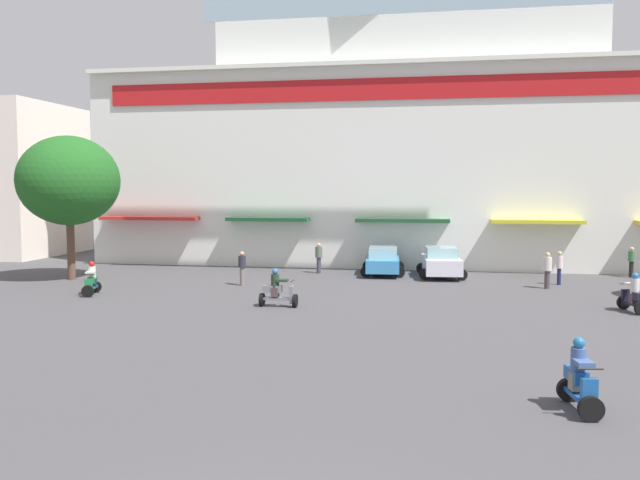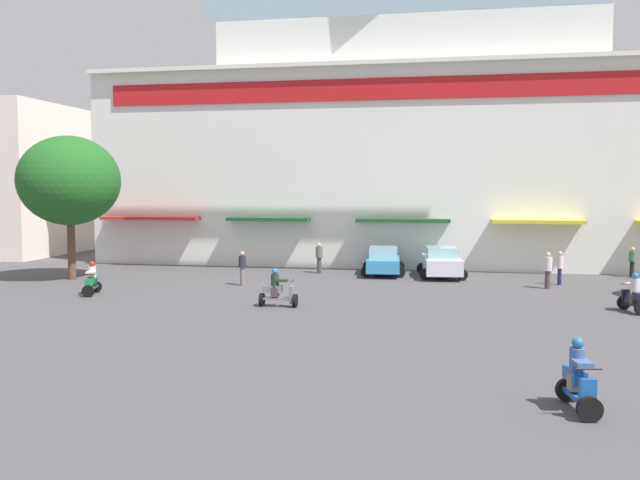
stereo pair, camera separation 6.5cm
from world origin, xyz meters
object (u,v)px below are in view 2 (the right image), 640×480
pedestrian_3 (242,266)px  scooter_rider_4 (92,281)px  pedestrian_0 (319,256)px  pedestrian_4 (632,260)px  scooter_rider_6 (578,381)px  parked_car_1 (441,262)px  scooter_rider_7 (278,291)px  scooter_rider_1 (633,296)px  pedestrian_1 (548,268)px  pedestrian_2 (560,265)px  parked_car_0 (383,261)px  plaza_tree_0 (69,181)px

pedestrian_3 → scooter_rider_4: bearing=-146.2°
pedestrian_0 → pedestrian_4: (16.38, 1.22, -0.03)m
scooter_rider_4 → pedestrian_0: size_ratio=0.90×
scooter_rider_6 → pedestrian_4: (7.00, 22.21, 0.27)m
parked_car_1 → scooter_rider_6: parked_car_1 is taller
parked_car_1 → scooter_rider_4: 17.31m
scooter_rider_6 → pedestrian_4: pedestrian_4 is taller
scooter_rider_7 → pedestrian_4: pedestrian_4 is taller
parked_car_1 → pedestrian_4: (9.79, 1.65, 0.12)m
scooter_rider_1 → pedestrian_1: (-2.25, 5.51, 0.34)m
pedestrian_0 → pedestrian_4: pedestrian_0 is taller
scooter_rider_7 → pedestrian_2: size_ratio=0.93×
scooter_rider_6 → pedestrian_3: size_ratio=0.95×
parked_car_0 → pedestrian_4: bearing=4.9°
parked_car_0 → scooter_rider_1: bearing=-41.9°
parked_car_0 → pedestrian_2: 8.99m
scooter_rider_1 → pedestrian_3: bearing=166.6°
plaza_tree_0 → parked_car_1: 19.53m
scooter_rider_1 → parked_car_1: bearing=129.5°
scooter_rider_7 → pedestrian_1: (11.22, 6.76, 0.33)m
pedestrian_2 → pedestrian_3: bearing=-169.0°
scooter_rider_1 → pedestrian_2: bearing=102.3°
plaza_tree_0 → scooter_rider_1: bearing=-9.7°
scooter_rider_6 → pedestrian_2: pedestrian_2 is taller
scooter_rider_1 → scooter_rider_6: (-4.30, -11.95, 0.03)m
pedestrian_1 → scooter_rider_6: bearing=-96.7°
parked_car_1 → scooter_rider_1: (7.10, -8.61, -0.18)m
parked_car_1 → scooter_rider_1: parked_car_1 is taller
pedestrian_4 → scooter_rider_6: bearing=-107.5°
parked_car_1 → scooter_rider_7: (-6.37, -9.87, -0.16)m
pedestrian_2 → plaza_tree_0: bearing=-174.2°
scooter_rider_7 → pedestrian_1: bearing=31.1°
pedestrian_2 → pedestrian_4: (4.19, 3.41, -0.04)m
parked_car_1 → scooter_rider_6: bearing=-82.3°
pedestrian_4 → parked_car_0: bearing=-175.1°
plaza_tree_0 → pedestrian_4: (28.38, 5.87, -4.12)m
plaza_tree_0 → pedestrian_1: bearing=2.7°
pedestrian_2 → parked_car_0: bearing=165.2°
parked_car_1 → pedestrian_4: pedestrian_4 is taller
parked_car_0 → scooter_rider_6: size_ratio=2.68×
pedestrian_2 → pedestrian_4: size_ratio=1.02×
scooter_rider_4 → pedestrian_4: 26.87m
pedestrian_3 → pedestrian_4: size_ratio=1.03×
parked_car_0 → pedestrian_1: (7.93, -3.64, 0.21)m
scooter_rider_1 → pedestrian_0: size_ratio=0.91×
plaza_tree_0 → pedestrian_1: (23.44, 1.12, -4.07)m
scooter_rider_7 → pedestrian_3: pedestrian_3 is taller
scooter_rider_6 → pedestrian_0: pedestrian_0 is taller
scooter_rider_4 → scooter_rider_7: size_ratio=0.98×
pedestrian_2 → pedestrian_1: bearing=-119.5°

